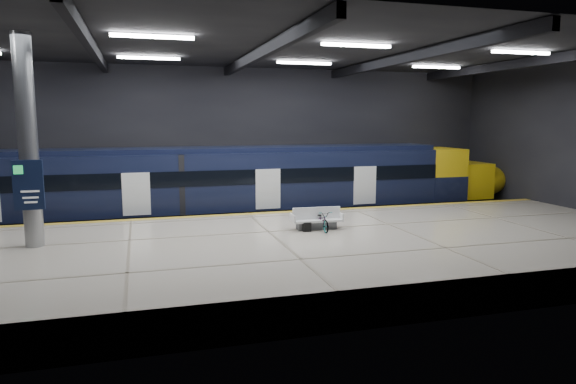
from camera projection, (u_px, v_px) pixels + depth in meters
name	position (u px, v px, depth m)	size (l,w,h in m)	color
ground	(263.00, 253.00, 20.36)	(30.00, 30.00, 0.00)	black
room_shell	(262.00, 108.00, 19.56)	(30.10, 16.10, 8.05)	black
platform	(279.00, 256.00, 17.91)	(30.00, 11.00, 1.10)	beige
safety_strip	(248.00, 214.00, 22.82)	(30.00, 0.40, 0.01)	gold
rails	(237.00, 224.00, 25.58)	(30.00, 1.52, 0.16)	gray
train	(237.00, 185.00, 25.31)	(29.40, 2.84, 3.79)	black
bench	(316.00, 221.00, 19.65)	(1.97, 0.90, 0.85)	#595B60
bicycle	(322.00, 220.00, 19.38)	(0.51, 1.47, 0.77)	#99999E
pannier_bag	(307.00, 227.00, 19.24)	(0.30, 0.18, 0.35)	black
info_column	(28.00, 145.00, 16.55)	(0.90, 0.78, 6.90)	#9EA0A5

